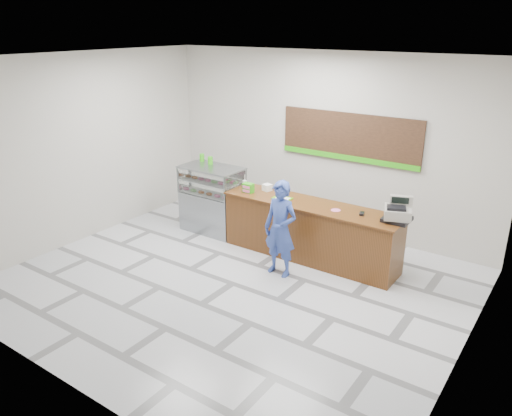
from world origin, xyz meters
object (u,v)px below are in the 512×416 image
Objects in this scene: sales_counter at (310,231)px; display_case at (212,199)px; serving_tray at (282,198)px; cash_register at (398,212)px; customer at (280,229)px.

sales_counter is 2.23m from display_case.
sales_counter is at bearing 8.16° from serving_tray.
cash_register reaches higher than serving_tray.
cash_register is (3.72, 0.08, 0.50)m from display_case.
display_case is at bearing 160.25° from cash_register.
display_case is at bearing 161.17° from customer.
display_case is 2.44× the size of cash_register.
serving_tray is (-2.04, -0.15, -0.14)m from cash_register.
cash_register is 1.88m from customer.
customer reaches higher than cash_register.
sales_counter is 1.64m from cash_register.
customer is (2.10, -0.80, 0.13)m from display_case.
sales_counter is 2.45× the size of display_case.
cash_register reaches higher than display_case.
display_case is 0.82× the size of customer.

